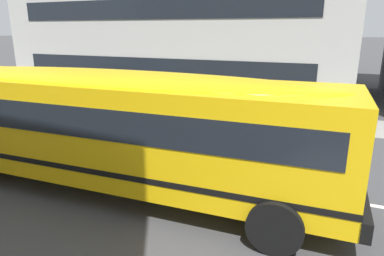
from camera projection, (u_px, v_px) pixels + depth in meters
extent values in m
plane|color=#424244|center=(201.00, 176.00, 9.91)|extent=(400.00, 400.00, 0.00)
cube|color=gray|center=(259.00, 117.00, 16.55)|extent=(120.00, 3.00, 0.01)
cube|color=silver|center=(201.00, 176.00, 9.91)|extent=(110.00, 0.16, 0.01)
cube|color=yellow|center=(109.00, 125.00, 8.81)|extent=(11.78, 3.01, 2.34)
cube|color=black|center=(360.00, 200.00, 6.99)|extent=(0.29, 2.67, 0.38)
cube|color=black|center=(108.00, 109.00, 8.69)|extent=(11.08, 3.03, 0.68)
cube|color=black|center=(111.00, 150.00, 9.00)|extent=(11.80, 3.04, 0.13)
ellipsoid|color=yellow|center=(106.00, 79.00, 8.49)|extent=(11.31, 2.79, 0.38)
cylinder|color=red|center=(40.00, 106.00, 11.52)|extent=(0.48, 0.48, 0.03)
cylinder|color=black|center=(24.00, 135.00, 11.88)|extent=(1.07, 0.33, 1.06)
cylinder|color=black|center=(275.00, 227.00, 6.38)|extent=(1.07, 0.33, 1.06)
cylinder|color=black|center=(291.00, 173.00, 8.76)|extent=(1.07, 0.33, 1.06)
cube|color=gray|center=(31.00, 96.00, 18.20)|extent=(3.99, 1.91, 0.70)
cube|color=black|center=(28.00, 83.00, 18.08)|extent=(2.28, 1.68, 0.64)
cylinder|color=black|center=(62.00, 102.00, 18.47)|extent=(0.61, 0.21, 0.60)
cylinder|color=black|center=(36.00, 108.00, 17.01)|extent=(0.61, 0.21, 0.60)
cylinder|color=black|center=(29.00, 98.00, 19.58)|extent=(0.61, 0.21, 0.60)
cylinder|color=black|center=(1.00, 103.00, 18.12)|extent=(0.61, 0.21, 0.60)
cube|color=black|center=(151.00, 68.00, 19.86)|extent=(18.06, 0.04, 1.10)
cube|color=black|center=(149.00, 9.00, 18.98)|extent=(18.06, 0.04, 1.10)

